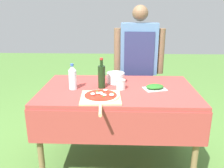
# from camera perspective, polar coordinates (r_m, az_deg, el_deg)

# --- Properties ---
(ground_plane) EXTENTS (12.00, 12.00, 0.00)m
(ground_plane) POSITION_cam_1_polar(r_m,az_deg,el_deg) (2.52, 1.30, -18.32)
(ground_plane) COLOR #517F38
(prep_table) EXTENTS (1.40, 0.87, 0.79)m
(prep_table) POSITION_cam_1_polar(r_m,az_deg,el_deg) (2.18, 1.43, -3.37)
(prep_table) COLOR #A83D38
(prep_table) RESTS_ON ground
(person_cook) EXTENTS (0.57, 0.20, 1.52)m
(person_cook) POSITION_cam_1_polar(r_m,az_deg,el_deg) (2.76, 6.42, 5.40)
(person_cook) COLOR #333D56
(person_cook) RESTS_ON ground
(pizza_on_peel) EXTENTS (0.34, 0.52, 0.05)m
(pizza_on_peel) POSITION_cam_1_polar(r_m,az_deg,el_deg) (1.90, -2.70, -3.10)
(pizza_on_peel) COLOR #D1B27F
(pizza_on_peel) RESTS_ON prep_table
(oil_bottle) EXTENTS (0.07, 0.07, 0.28)m
(oil_bottle) POSITION_cam_1_polar(r_m,az_deg,el_deg) (2.13, -2.52, 1.90)
(oil_bottle) COLOR black
(oil_bottle) RESTS_ON prep_table
(water_bottle) EXTENTS (0.07, 0.07, 0.23)m
(water_bottle) POSITION_cam_1_polar(r_m,az_deg,el_deg) (2.13, -9.45, 1.58)
(water_bottle) COLOR silver
(water_bottle) RESTS_ON prep_table
(herb_container) EXTENTS (0.22, 0.19, 0.04)m
(herb_container) POSITION_cam_1_polar(r_m,az_deg,el_deg) (2.15, 10.26, -0.71)
(herb_container) COLOR silver
(herb_container) RESTS_ON prep_table
(mixing_tub) EXTENTS (0.17, 0.17, 0.10)m
(mixing_tub) POSITION_cam_1_polar(r_m,az_deg,el_deg) (2.30, 0.88, 1.53)
(mixing_tub) COLOR silver
(mixing_tub) RESTS_ON prep_table
(sauce_jar) EXTENTS (0.09, 0.09, 0.09)m
(sauce_jar) POSITION_cam_1_polar(r_m,az_deg,el_deg) (2.12, 2.12, -0.24)
(sauce_jar) COLOR silver
(sauce_jar) RESTS_ON prep_table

